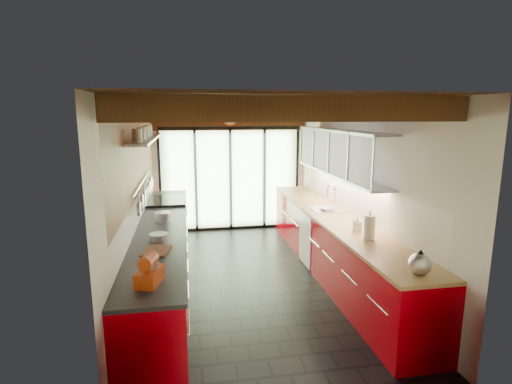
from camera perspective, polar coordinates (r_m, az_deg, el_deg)
ground at (r=6.13m, az=-0.64°, el=-12.32°), size 5.50×5.50×0.00m
room_shell at (r=5.67m, az=-0.67°, el=3.18°), size 5.50×5.50×5.50m
ceiling_beams at (r=5.99m, az=-1.29°, el=11.36°), size 3.14×5.06×4.90m
glass_door at (r=8.33m, az=-3.70°, el=5.75°), size 2.95×0.10×2.90m
left_counter at (r=5.90m, az=-13.11°, el=-8.75°), size 0.68×5.00×0.92m
range_stove at (r=7.28m, az=-12.54°, el=-4.83°), size 0.66×0.90×0.97m
right_counter at (r=6.28m, az=10.99°, el=-7.43°), size 0.68×5.00×0.92m
sink_assembly at (r=6.51m, az=10.02°, el=-2.16°), size 0.45×0.52×0.43m
upper_cabinets_right at (r=6.32m, az=11.82°, el=5.56°), size 0.34×3.00×3.00m
left_wall_fixtures at (r=5.90m, az=-15.44°, el=4.37°), size 0.28×2.60×0.96m
stand_mixer at (r=3.81m, az=-14.97°, el=-10.91°), size 0.26×0.36×0.29m
pot_large at (r=5.87m, az=-13.22°, el=-3.48°), size 0.28×0.28×0.14m
pot_small at (r=5.02m, az=-13.74°, el=-6.28°), size 0.27×0.27×0.09m
cutting_board at (r=4.62m, az=-14.05°, el=-8.19°), size 0.33×0.42×0.03m
kettle at (r=4.19m, az=22.36°, el=-9.32°), size 0.23×0.28×0.26m
paper_towel at (r=5.08m, az=15.90°, el=-4.93°), size 0.16×0.16×0.36m
soap_bottle at (r=5.39m, az=14.29°, el=-4.42°), size 0.11×0.11×0.21m
bowl at (r=6.44m, az=10.10°, el=-2.42°), size 0.29×0.29×0.06m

